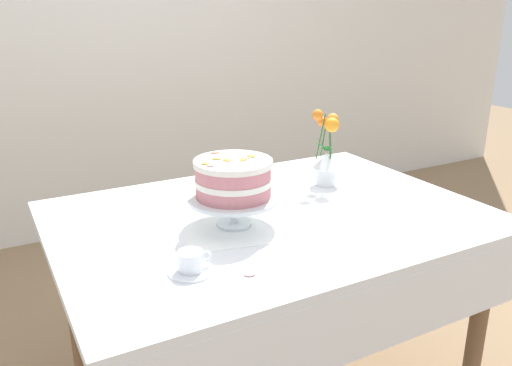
# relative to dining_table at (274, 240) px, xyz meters

# --- Properties ---
(back_wall) EXTENTS (7.00, 0.08, 2.80)m
(back_wall) POSITION_rel_dining_table_xyz_m (0.00, 1.92, 0.75)
(back_wall) COLOR silver
(back_wall) RESTS_ON ground
(dining_table) EXTENTS (1.40, 1.00, 0.74)m
(dining_table) POSITION_rel_dining_table_xyz_m (0.00, 0.00, 0.00)
(dining_table) COLOR white
(dining_table) RESTS_ON ground
(linen_napkin) EXTENTS (0.38, 0.38, 0.00)m
(linen_napkin) POSITION_rel_dining_table_xyz_m (-0.15, -0.02, 0.09)
(linen_napkin) COLOR white
(linen_napkin) RESTS_ON dining_table
(cake_stand) EXTENTS (0.29, 0.29, 0.10)m
(cake_stand) POSITION_rel_dining_table_xyz_m (-0.15, -0.02, 0.17)
(cake_stand) COLOR silver
(cake_stand) RESTS_ON linen_napkin
(layer_cake) EXTENTS (0.24, 0.24, 0.12)m
(layer_cake) POSITION_rel_dining_table_xyz_m (-0.15, -0.02, 0.25)
(layer_cake) COLOR #CC7A84
(layer_cake) RESTS_ON cake_stand
(flower_vase) EXTENTS (0.12, 0.11, 0.30)m
(flower_vase) POSITION_rel_dining_table_xyz_m (0.33, 0.17, 0.21)
(flower_vase) COLOR silver
(flower_vase) RESTS_ON dining_table
(teacup) EXTENTS (0.12, 0.12, 0.06)m
(teacup) POSITION_rel_dining_table_xyz_m (-0.38, -0.23, 0.11)
(teacup) COLOR white
(teacup) RESTS_ON dining_table
(loose_petal_0) EXTENTS (0.03, 0.03, 0.01)m
(loose_petal_0) POSITION_rel_dining_table_xyz_m (-0.26, -0.32, 0.09)
(loose_petal_0) COLOR pink
(loose_petal_0) RESTS_ON dining_table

